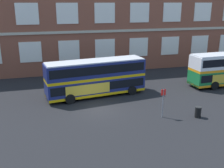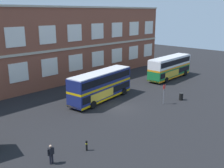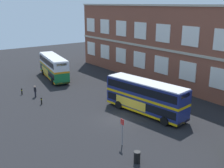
{
  "view_description": "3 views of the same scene",
  "coord_description": "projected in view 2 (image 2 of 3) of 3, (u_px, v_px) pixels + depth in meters",
  "views": [
    {
      "loc": [
        -5.21,
        -23.74,
        10.13
      ],
      "look_at": [
        2.07,
        3.01,
        1.54
      ],
      "focal_mm": 42.63,
      "sensor_mm": 36.0,
      "label": 1
    },
    {
      "loc": [
        -23.57,
        -21.23,
        12.06
      ],
      "look_at": [
        0.87,
        2.24,
        2.59
      ],
      "focal_mm": 41.61,
      "sensor_mm": 36.0,
      "label": 2
    },
    {
      "loc": [
        23.77,
        -18.35,
        13.15
      ],
      "look_at": [
        -1.91,
        0.67,
        3.77
      ],
      "focal_mm": 44.41,
      "sensor_mm": 36.0,
      "label": 3
    }
  ],
  "objects": [
    {
      "name": "brick_terminal_building",
      "position": [
        35.0,
        47.0,
        43.19
      ],
      "size": [
        57.73,
        8.19,
        12.98
      ],
      "color": "brown",
      "rests_on": "ground"
    },
    {
      "name": "bus_stand_flag",
      "position": [
        164.0,
        92.0,
        34.67
      ],
      "size": [
        0.44,
        0.1,
        2.7
      ],
      "color": "slate",
      "rests_on": "ground"
    },
    {
      "name": "double_decker_middle",
      "position": [
        101.0,
        85.0,
        36.19
      ],
      "size": [
        11.24,
        4.0,
        4.07
      ],
      "color": "navy",
      "rests_on": "ground"
    },
    {
      "name": "safety_bollard_east",
      "position": [
        87.0,
        145.0,
        23.24
      ],
      "size": [
        0.19,
        0.19,
        0.95
      ],
      "color": "black",
      "rests_on": "ground"
    },
    {
      "name": "station_litter_bin",
      "position": [
        181.0,
        96.0,
        36.57
      ],
      "size": [
        0.6,
        0.6,
        1.03
      ],
      "color": "black",
      "rests_on": "ground"
    },
    {
      "name": "waiting_passenger",
      "position": [
        51.0,
        153.0,
        21.1
      ],
      "size": [
        0.63,
        0.25,
        1.7
      ],
      "color": "black",
      "rests_on": "ground"
    },
    {
      "name": "ground_plane",
      "position": [
        109.0,
        104.0,
        35.12
      ],
      "size": [
        120.0,
        120.0,
        0.0
      ],
      "primitive_type": "plane",
      "color": "black"
    },
    {
      "name": "double_decker_far",
      "position": [
        170.0,
        67.0,
        48.1
      ],
      "size": [
        11.08,
        3.15,
        4.07
      ],
      "color": "#197038",
      "rests_on": "ground"
    }
  ]
}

